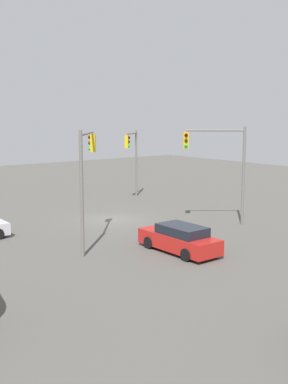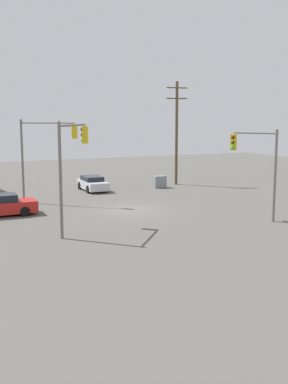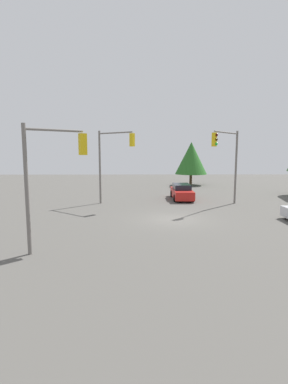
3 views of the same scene
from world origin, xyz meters
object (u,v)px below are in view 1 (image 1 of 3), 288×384
at_px(traffic_signal_cross, 86,167).
at_px(traffic_signal_aux, 220,158).
at_px(traffic_signal_main, 133,153).
at_px(sedan_red, 180,239).

relative_size(traffic_signal_cross, traffic_signal_aux, 1.00).
xyz_separation_m(traffic_signal_main, traffic_signal_aux, (-11.80, 1.70, 0.42)).
bearing_deg(traffic_signal_main, sedan_red, 24.70).
height_order(sedan_red, traffic_signal_main, traffic_signal_main).
xyz_separation_m(sedan_red, traffic_signal_cross, (3.83, 3.30, 3.73)).
bearing_deg(traffic_signal_aux, sedan_red, 65.29).
relative_size(traffic_signal_main, traffic_signal_cross, 0.92).
distance_m(sedan_red, traffic_signal_main, 17.40).
distance_m(traffic_signal_main, traffic_signal_cross, 16.02).
height_order(sedan_red, traffic_signal_cross, traffic_signal_cross).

